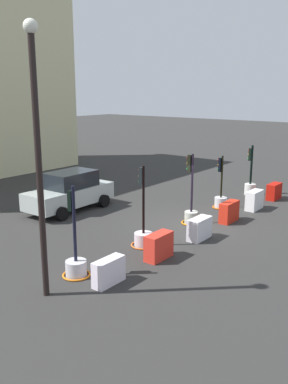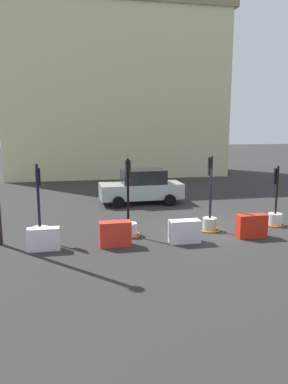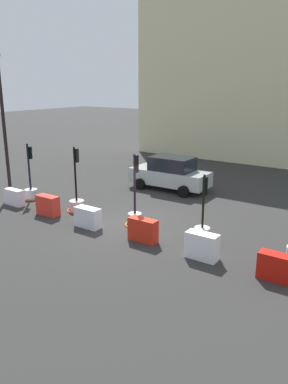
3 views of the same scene
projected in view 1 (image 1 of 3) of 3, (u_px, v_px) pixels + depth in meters
name	position (u px, v px, depth m)	size (l,w,h in m)	color
ground_plane	(190.00, 224.00, 17.65)	(120.00, 120.00, 0.00)	#2D2C2B
traffic_light_0	(76.00, 262.00, 12.65)	(0.86, 0.86, 2.81)	#BEBAC0
traffic_light_1	(143.00, 234.00, 15.12)	(0.93, 0.93, 2.96)	beige
traffic_light_2	(191.00, 212.00, 17.65)	(0.83, 0.83, 2.98)	#B3B4A6
traffic_light_3	(221.00, 199.00, 20.06)	(0.78, 0.78, 2.52)	#BDBBBF
traffic_light_4	(250.00, 184.00, 22.59)	(0.59, 0.59, 2.67)	silver
construction_barrier_0	(109.00, 272.00, 12.12)	(1.08, 0.39, 0.78)	white
construction_barrier_1	(159.00, 246.00, 13.95)	(1.10, 0.47, 0.88)	red
construction_barrier_2	(199.00, 229.00, 15.81)	(1.11, 0.49, 0.82)	silver
construction_barrier_3	(229.00, 212.00, 17.91)	(1.12, 0.43, 0.88)	red
construction_barrier_4	(254.00, 200.00, 19.75)	(1.09, 0.48, 0.91)	white
construction_barrier_5	(274.00, 191.00, 21.63)	(1.05, 0.47, 0.83)	#B9150B
car_silver_hatchback	(70.00, 191.00, 19.59)	(4.42, 2.20, 1.83)	#ABB5AF
street_lamp_post	(38.00, 147.00, 10.59)	(0.36, 0.36, 7.16)	black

